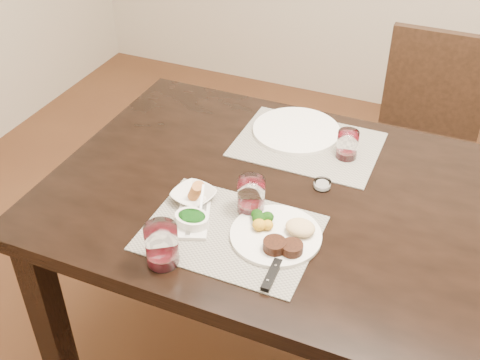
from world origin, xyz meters
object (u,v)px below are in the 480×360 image
at_px(chair_far, 425,131).
at_px(cracker_bowl, 194,196).
at_px(dinner_plate, 280,234).
at_px(steak_knife, 276,267).
at_px(wine_glass_near, 251,197).
at_px(far_plate, 296,130).

distance_m(chair_far, cracker_bowl, 1.23).
xyz_separation_m(dinner_plate, steak_knife, (0.03, -0.11, -0.01)).
bearing_deg(chair_far, wine_glass_near, -108.82).
bearing_deg(steak_knife, far_plate, 102.16).
distance_m(dinner_plate, wine_glass_near, 0.14).
height_order(dinner_plate, far_plate, dinner_plate).
height_order(steak_knife, far_plate, same).
height_order(steak_knife, wine_glass_near, wine_glass_near).
distance_m(dinner_plate, steak_knife, 0.12).
height_order(wine_glass_near, far_plate, wine_glass_near).
distance_m(dinner_plate, cracker_bowl, 0.29).
relative_size(cracker_bowl, far_plate, 0.48).
xyz_separation_m(steak_knife, wine_glass_near, (-0.15, 0.19, 0.04)).
bearing_deg(cracker_bowl, steak_knife, -27.99).
xyz_separation_m(dinner_plate, cracker_bowl, (-0.29, 0.06, 0.00)).
bearing_deg(chair_far, far_plate, -121.82).
distance_m(wine_glass_near, far_plate, 0.45).
relative_size(chair_far, steak_knife, 3.48).
relative_size(steak_knife, far_plate, 0.88).
bearing_deg(cracker_bowl, dinner_plate, -11.39).
xyz_separation_m(steak_knife, cracker_bowl, (-0.32, 0.17, 0.01)).
bearing_deg(steak_knife, chair_far, 78.03).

